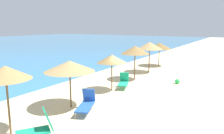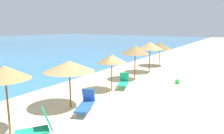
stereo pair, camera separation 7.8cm
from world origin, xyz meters
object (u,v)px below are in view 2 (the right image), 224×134
beach_umbrella_2 (69,66)px  beach_ball (177,81)px  beach_umbrella_1 (5,73)px  beach_umbrella_3 (112,59)px  beach_umbrella_6 (160,46)px  lounge_chair_1 (38,127)px  beach_umbrella_4 (135,50)px  lounge_chair_0 (124,82)px  lounge_chair_2 (86,103)px  beach_umbrella_5 (150,46)px

beach_umbrella_2 → beach_ball: bearing=-24.6°
beach_umbrella_1 → beach_umbrella_3: bearing=-2.8°
beach_umbrella_3 → beach_ball: size_ratio=6.58×
beach_umbrella_6 → lounge_chair_1: 18.00m
beach_umbrella_4 → lounge_chair_0: (-2.72, -0.44, -1.98)m
lounge_chair_2 → beach_ball: 8.43m
beach_umbrella_1 → beach_umbrella_4: 11.06m
beach_umbrella_4 → beach_umbrella_6: (7.13, 0.44, -0.24)m
beach_umbrella_1 → beach_umbrella_6: size_ratio=1.07×
beach_umbrella_3 → beach_umbrella_4: (3.66, 0.03, 0.26)m
lounge_chair_0 → lounge_chair_2: size_ratio=0.80×
lounge_chair_1 → lounge_chair_0: bearing=-52.0°
beach_umbrella_1 → beach_umbrella_4: size_ratio=1.02×
beach_umbrella_3 → beach_ball: 5.70m
beach_umbrella_5 → beach_umbrella_6: size_ratio=1.09×
beach_umbrella_2 → beach_umbrella_4: beach_umbrella_4 is taller
beach_umbrella_5 → lounge_chair_1: (-14.06, -1.08, -2.06)m
lounge_chair_1 → beach_umbrella_1: bearing=48.0°
beach_umbrella_5 → beach_umbrella_6: (3.80, 0.37, -0.33)m
beach_umbrella_1 → lounge_chair_0: (8.34, -0.76, -2.09)m
beach_umbrella_6 → lounge_chair_0: bearing=-174.9°
lounge_chair_1 → beach_umbrella_6: bearing=-51.4°
beach_ball → beach_umbrella_3: bearing=140.9°
beach_umbrella_2 → beach_umbrella_3: (3.81, -0.29, -0.07)m
beach_umbrella_5 → beach_ball: bearing=-129.5°
beach_umbrella_4 → beach_umbrella_5: beach_umbrella_5 is taller
beach_umbrella_3 → beach_ball: bearing=-39.1°
beach_umbrella_5 → lounge_chair_2: 11.14m
beach_umbrella_1 → beach_umbrella_5: (14.39, -0.25, -0.02)m
beach_umbrella_2 → beach_umbrella_4: (7.48, -0.25, 0.19)m
beach_umbrella_3 → beach_umbrella_6: bearing=2.5°
beach_ball → lounge_chair_0: bearing=137.2°
beach_umbrella_4 → beach_umbrella_6: bearing=3.6°
beach_umbrella_5 → beach_umbrella_2: bearing=179.1°
lounge_chair_0 → beach_ball: (3.20, -2.96, -0.29)m
beach_umbrella_1 → lounge_chair_1: size_ratio=1.88×
beach_umbrella_4 → lounge_chair_1: 10.95m
beach_umbrella_5 → lounge_chair_0: beach_umbrella_5 is taller
beach_umbrella_2 → beach_umbrella_5: beach_umbrella_5 is taller
beach_umbrella_6 → lounge_chair_1: (-17.86, -1.44, -1.73)m
lounge_chair_2 → beach_ball: bearing=-129.6°
beach_umbrella_3 → beach_umbrella_5: 7.01m
lounge_chair_1 → beach_ball: size_ratio=4.02×
beach_umbrella_1 → beach_umbrella_2: size_ratio=1.06×
beach_umbrella_1 → beach_umbrella_6: bearing=0.4°
beach_umbrella_1 → beach_umbrella_3: (7.39, -0.36, -0.37)m
beach_umbrella_6 → lounge_chair_1: bearing=-175.4°
beach_umbrella_2 → beach_umbrella_4: 7.48m
beach_umbrella_1 → beach_umbrella_5: size_ratio=0.99×
beach_umbrella_6 → beach_ball: (-6.66, -3.84, -2.04)m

